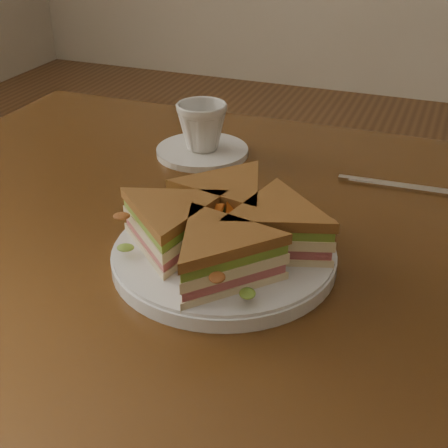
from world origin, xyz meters
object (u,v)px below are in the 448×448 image
(saucer, at_px, (202,151))
(table, at_px, (281,305))
(coffee_cup, at_px, (202,126))
(sandwich_wedges, at_px, (224,228))
(plate, at_px, (224,256))
(spoon, at_px, (234,198))
(knife, at_px, (410,188))

(saucer, bearing_deg, table, -46.26)
(saucer, height_order, coffee_cup, coffee_cup)
(table, xyz_separation_m, sandwich_wedges, (-0.05, -0.07, 0.14))
(plate, height_order, coffee_cup, coffee_cup)
(spoon, bearing_deg, coffee_cup, 141.50)
(sandwich_wedges, bearing_deg, spoon, 106.21)
(knife, height_order, coffee_cup, coffee_cup)
(saucer, bearing_deg, plate, -62.51)
(plate, xyz_separation_m, saucer, (-0.14, 0.28, -0.00))
(knife, distance_m, saucer, 0.32)
(sandwich_wedges, xyz_separation_m, knife, (0.17, 0.27, -0.04))
(plate, distance_m, sandwich_wedges, 0.04)
(plate, xyz_separation_m, sandwich_wedges, (-0.00, 0.00, 0.04))
(sandwich_wedges, bearing_deg, table, 55.61)
(plate, relative_size, spoon, 1.40)
(table, bearing_deg, spoon, 142.12)
(plate, height_order, sandwich_wedges, sandwich_wedges)
(saucer, bearing_deg, spoon, -52.19)
(sandwich_wedges, xyz_separation_m, saucer, (-0.14, 0.28, -0.04))
(sandwich_wedges, bearing_deg, knife, 56.86)
(knife, relative_size, coffee_cup, 2.76)
(sandwich_wedges, relative_size, coffee_cup, 3.69)
(table, height_order, plate, plate)
(sandwich_wedges, bearing_deg, plate, -63.43)
(sandwich_wedges, bearing_deg, coffee_cup, 117.49)
(spoon, distance_m, saucer, 0.17)
(knife, bearing_deg, spoon, -153.33)
(plate, distance_m, coffee_cup, 0.32)
(table, xyz_separation_m, saucer, (-0.20, 0.20, 0.10))
(sandwich_wedges, distance_m, spoon, 0.16)
(saucer, distance_m, coffee_cup, 0.04)
(spoon, relative_size, coffee_cup, 2.32)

